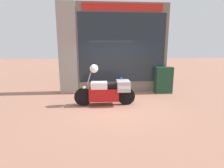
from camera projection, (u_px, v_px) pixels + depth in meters
ground_plane at (118, 104)px, 6.79m from camera, size 60.00×60.00×0.00m
shop_building at (106, 49)px, 8.29m from camera, size 5.13×0.55×4.16m
window_display at (120, 82)px, 8.70m from camera, size 3.84×0.30×1.97m
paramedic_motorcycle at (108, 91)px, 6.59m from camera, size 2.29×0.66×1.25m
utility_cabinet at (164, 80)px, 8.36m from camera, size 0.79×0.41×1.26m
white_helmet at (94, 69)px, 6.39m from camera, size 0.31×0.31×0.31m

